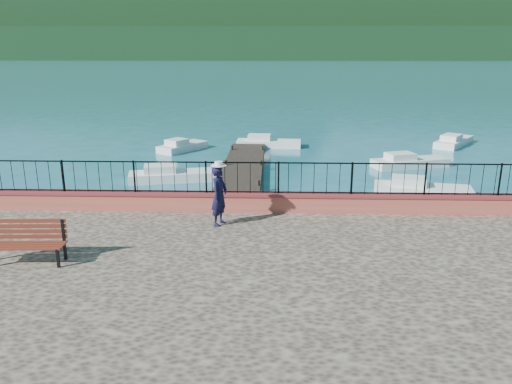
# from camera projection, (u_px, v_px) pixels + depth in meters

# --- Properties ---
(ground) EXTENTS (2000.00, 2000.00, 0.00)m
(ground) POSITION_uv_depth(u_px,v_px,m) (291.00, 306.00, 12.12)
(ground) COLOR #19596B
(ground) RESTS_ON ground
(parapet) EXTENTS (28.00, 0.46, 0.58)m
(parapet) POSITION_uv_depth(u_px,v_px,m) (288.00, 202.00, 15.27)
(parapet) COLOR #AD563E
(parapet) RESTS_ON promenade
(railing) EXTENTS (27.00, 0.05, 0.95)m
(railing) POSITION_uv_depth(u_px,v_px,m) (288.00, 178.00, 15.05)
(railing) COLOR black
(railing) RESTS_ON parapet
(dock) EXTENTS (2.00, 16.00, 0.30)m
(dock) POSITION_uv_depth(u_px,v_px,m) (240.00, 177.00, 23.67)
(dock) COLOR #2D231C
(dock) RESTS_ON ground
(far_forest) EXTENTS (900.00, 60.00, 18.00)m
(far_forest) POSITION_uv_depth(u_px,v_px,m) (274.00, 44.00, 297.87)
(far_forest) COLOR black
(far_forest) RESTS_ON ground
(foothills) EXTENTS (900.00, 120.00, 44.00)m
(foothills) POSITION_uv_depth(u_px,v_px,m) (274.00, 26.00, 351.94)
(foothills) COLOR black
(foothills) RESTS_ON ground
(companion_hill) EXTENTS (448.00, 384.00, 180.00)m
(companion_hill) POSITION_uv_depth(u_px,v_px,m) (476.00, 55.00, 543.00)
(companion_hill) COLOR #142D23
(companion_hill) RESTS_ON ground
(park_bench) EXTENTS (1.83, 0.68, 1.00)m
(park_bench) POSITION_uv_depth(u_px,v_px,m) (26.00, 251.00, 11.57)
(park_bench) COLOR black
(park_bench) RESTS_ON promenade
(person) EXTENTS (0.60, 0.73, 1.72)m
(person) POSITION_uv_depth(u_px,v_px,m) (219.00, 196.00, 13.97)
(person) COLOR black
(person) RESTS_ON promenade
(hat) EXTENTS (0.44, 0.44, 0.12)m
(hat) POSITION_uv_depth(u_px,v_px,m) (219.00, 164.00, 13.72)
(hat) COLOR silver
(hat) RESTS_ON person
(boat_0) EXTENTS (4.34, 2.15, 0.80)m
(boat_0) POSITION_uv_depth(u_px,v_px,m) (173.00, 172.00, 23.61)
(boat_0) COLOR silver
(boat_0) RESTS_ON ground
(boat_1) EXTENTS (4.17, 2.06, 0.80)m
(boat_1) POSITION_uv_depth(u_px,v_px,m) (423.00, 186.00, 21.18)
(boat_1) COLOR silver
(boat_1) RESTS_ON ground
(boat_2) EXTENTS (4.22, 2.46, 0.80)m
(boat_2) POSITION_uv_depth(u_px,v_px,m) (410.00, 159.00, 26.38)
(boat_2) COLOR silver
(boat_2) RESTS_ON ground
(boat_3) EXTENTS (2.91, 3.47, 0.80)m
(boat_3) POSITION_uv_depth(u_px,v_px,m) (183.00, 144.00, 30.65)
(boat_3) COLOR silver
(boat_3) RESTS_ON ground
(boat_4) EXTENTS (4.12, 1.54, 0.80)m
(boat_4) POSITION_uv_depth(u_px,v_px,m) (269.00, 141.00, 31.81)
(boat_4) COLOR white
(boat_4) RESTS_ON ground
(boat_5) EXTENTS (3.52, 4.19, 0.80)m
(boat_5) POSITION_uv_depth(u_px,v_px,m) (454.00, 139.00, 32.33)
(boat_5) COLOR silver
(boat_5) RESTS_ON ground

